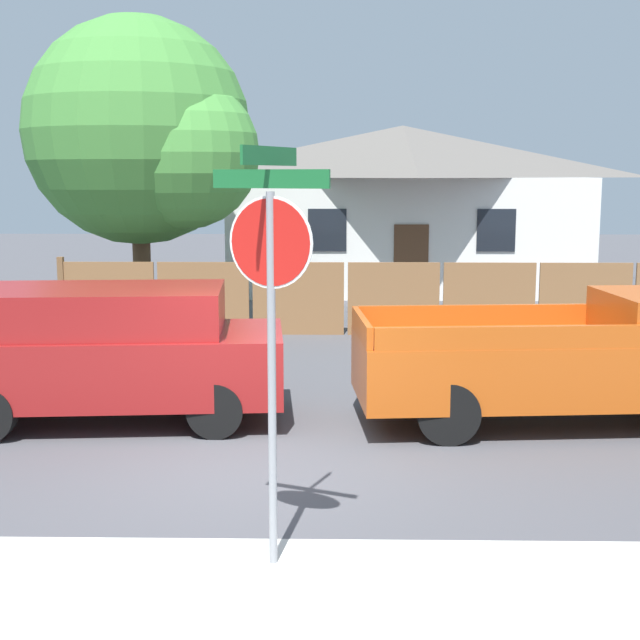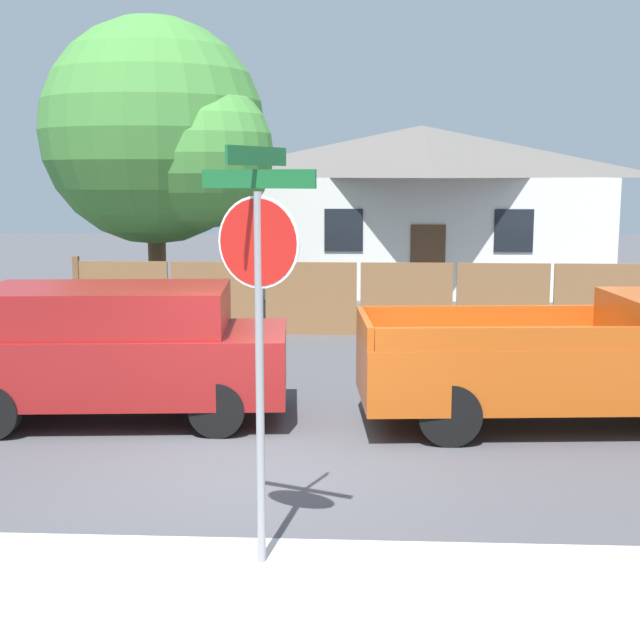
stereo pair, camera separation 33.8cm
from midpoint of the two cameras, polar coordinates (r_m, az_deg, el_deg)
The scene contains 8 objects.
ground_plane at distance 10.24m, azimuth -4.93°, elevation -9.39°, with size 80.00×80.00×0.00m, color #47474C.
sidewalk_strip at distance 6.95m, azimuth -8.18°, elevation -18.87°, with size 36.00×3.20×0.01m.
wooden_fence at distance 18.34m, azimuth 4.20°, elevation 1.36°, with size 13.83×0.12×1.60m.
house at distance 26.91m, azimuth 4.89°, elevation 7.46°, with size 10.50×7.91×4.70m.
oak_tree at distance 20.23m, azimuth -11.47°, elevation 11.46°, with size 5.22×4.97×6.70m.
red_suv at distance 12.19m, azimuth -14.09°, elevation -1.86°, with size 4.67×2.32×1.81m.
orange_pickup at distance 12.18m, azimuth 15.35°, elevation -2.41°, with size 5.52×2.31×1.74m.
stop_sign at distance 7.25m, azimuth -4.49°, elevation 2.38°, with size 0.96×0.87×3.50m.
Camera 1 is at (0.88, -9.65, 3.28)m, focal length 50.00 mm.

